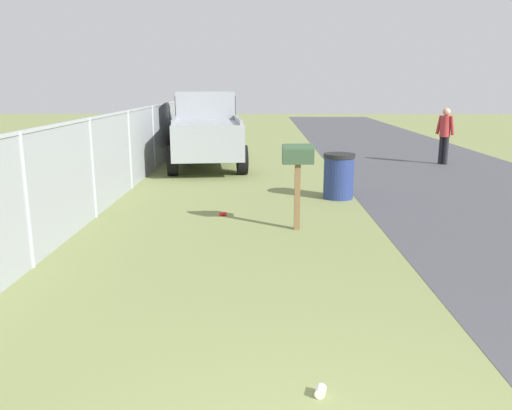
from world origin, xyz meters
TOP-DOWN VIEW (x-y plane):
  - mailbox at (6.11, -0.25)m, footprint 0.23×0.50m
  - pickup_truck at (13.08, 1.94)m, footprint 5.15×2.54m
  - trash_bin at (8.49, -1.26)m, footprint 0.64×0.64m
  - pedestrian at (13.21, -5.02)m, footprint 0.38×0.45m
  - fence_section at (10.75, 3.27)m, footprint 18.24×0.07m
  - litter_cup_midfield_a at (1.48, -0.13)m, footprint 0.12×0.10m
  - litter_can_by_mailbox at (6.97, 1.01)m, footprint 0.11×0.14m

SIDE VIEW (x-z plane):
  - litter_can_by_mailbox at x=6.97m, z-range 0.00..0.07m
  - litter_cup_midfield_a at x=1.48m, z-range 0.00..0.08m
  - trash_bin at x=8.49m, z-range 0.00..0.93m
  - pedestrian at x=13.21m, z-range 0.13..1.76m
  - fence_section at x=10.75m, z-range 0.07..1.82m
  - pickup_truck at x=13.08m, z-range 0.06..2.15m
  - mailbox at x=6.11m, z-range 0.42..1.81m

